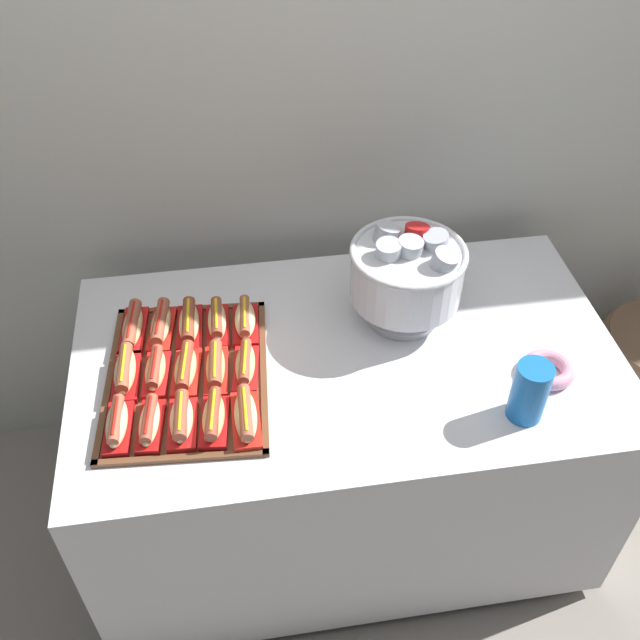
{
  "coord_description": "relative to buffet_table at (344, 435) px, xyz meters",
  "views": [
    {
      "loc": [
        -0.27,
        -1.3,
        2.11
      ],
      "look_at": [
        -0.06,
        0.06,
        0.82
      ],
      "focal_mm": 40.53,
      "sensor_mm": 36.0,
      "label": 1
    }
  ],
  "objects": [
    {
      "name": "hot_dog_10",
      "position": [
        -0.56,
        0.15,
        0.39
      ],
      "size": [
        0.08,
        0.18,
        0.06
      ],
      "color": "red",
      "rests_on": "serving_tray"
    },
    {
      "name": "hot_dog_2",
      "position": [
        -0.43,
        -0.19,
        0.39
      ],
      "size": [
        0.08,
        0.16,
        0.06
      ],
      "color": "red",
      "rests_on": "serving_tray"
    },
    {
      "name": "hot_dog_8",
      "position": [
        -0.34,
        -0.03,
        0.39
      ],
      "size": [
        0.07,
        0.17,
        0.06
      ],
      "color": "red",
      "rests_on": "serving_tray"
    },
    {
      "name": "hot_dog_12",
      "position": [
        -0.41,
        0.14,
        0.39
      ],
      "size": [
        0.07,
        0.18,
        0.06
      ],
      "color": "#B21414",
      "rests_on": "serving_tray"
    },
    {
      "name": "hot_dog_11",
      "position": [
        -0.48,
        0.14,
        0.39
      ],
      "size": [
        0.08,
        0.18,
        0.06
      ],
      "color": "red",
      "rests_on": "serving_tray"
    },
    {
      "name": "donut",
      "position": [
        0.49,
        -0.16,
        0.37
      ],
      "size": [
        0.13,
        0.13,
        0.04
      ],
      "color": "pink",
      "rests_on": "buffet_table"
    },
    {
      "name": "hot_dog_1",
      "position": [
        -0.51,
        -0.19,
        0.39
      ],
      "size": [
        0.07,
        0.16,
        0.06
      ],
      "color": "#B21414",
      "rests_on": "serving_tray"
    },
    {
      "name": "hot_dog_7",
      "position": [
        -0.42,
        -0.03,
        0.39
      ],
      "size": [
        0.09,
        0.17,
        0.06
      ],
      "color": "red",
      "rests_on": "serving_tray"
    },
    {
      "name": "hot_dog_4",
      "position": [
        -0.28,
        -0.2,
        0.39
      ],
      "size": [
        0.07,
        0.17,
        0.06
      ],
      "color": "red",
      "rests_on": "serving_tray"
    },
    {
      "name": "cup_stack",
      "position": [
        0.39,
        -0.27,
        0.44
      ],
      "size": [
        0.09,
        0.09,
        0.16
      ],
      "color": "blue",
      "rests_on": "buffet_table"
    },
    {
      "name": "hot_dog_9",
      "position": [
        -0.27,
        -0.04,
        0.39
      ],
      "size": [
        0.08,
        0.16,
        0.06
      ],
      "color": "red",
      "rests_on": "serving_tray"
    },
    {
      "name": "back_wall",
      "position": [
        0.0,
        0.55,
        0.91
      ],
      "size": [
        6.0,
        0.1,
        2.6
      ],
      "primitive_type": "cube",
      "color": "beige",
      "rests_on": "ground_plane"
    },
    {
      "name": "serving_tray",
      "position": [
        -0.42,
        -0.03,
        0.36
      ],
      "size": [
        0.44,
        0.55,
        0.01
      ],
      "color": "brown",
      "rests_on": "buffet_table"
    },
    {
      "name": "ground_plane",
      "position": [
        0.0,
        0.0,
        -0.39
      ],
      "size": [
        10.0,
        10.0,
        0.0
      ],
      "primitive_type": "plane",
      "color": "gray"
    },
    {
      "name": "punch_bowl",
      "position": [
        0.18,
        0.12,
        0.51
      ],
      "size": [
        0.31,
        0.31,
        0.27
      ],
      "color": "silver",
      "rests_on": "buffet_table"
    },
    {
      "name": "hot_dog_13",
      "position": [
        -0.33,
        0.13,
        0.39
      ],
      "size": [
        0.07,
        0.16,
        0.06
      ],
      "color": "#B21414",
      "rests_on": "serving_tray"
    },
    {
      "name": "hot_dog_0",
      "position": [
        -0.58,
        -0.18,
        0.39
      ],
      "size": [
        0.07,
        0.16,
        0.06
      ],
      "color": "#B21414",
      "rests_on": "serving_tray"
    },
    {
      "name": "hot_dog_3",
      "position": [
        -0.36,
        -0.2,
        0.39
      ],
      "size": [
        0.08,
        0.16,
        0.06
      ],
      "color": "#B21414",
      "rests_on": "serving_tray"
    },
    {
      "name": "hot_dog_6",
      "position": [
        -0.49,
        -0.02,
        0.39
      ],
      "size": [
        0.08,
        0.16,
        0.06
      ],
      "color": "red",
      "rests_on": "serving_tray"
    },
    {
      "name": "hot_dog_5",
      "position": [
        -0.57,
        -0.02,
        0.39
      ],
      "size": [
        0.07,
        0.17,
        0.06
      ],
      "color": "#B21414",
      "rests_on": "serving_tray"
    },
    {
      "name": "hot_dog_14",
      "position": [
        -0.26,
        0.13,
        0.39
      ],
      "size": [
        0.08,
        0.16,
        0.06
      ],
      "color": "#B21414",
      "rests_on": "serving_tray"
    },
    {
      "name": "buffet_table",
      "position": [
        0.0,
        0.0,
        0.0
      ],
      "size": [
        1.44,
        0.83,
        0.75
      ],
      "color": "silver",
      "rests_on": "ground_plane"
    }
  ]
}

